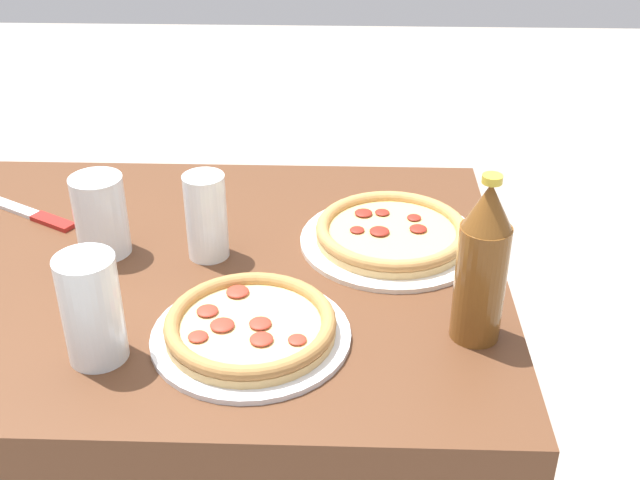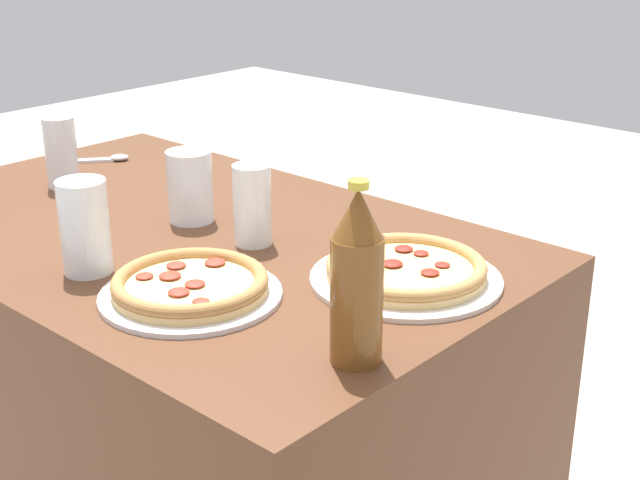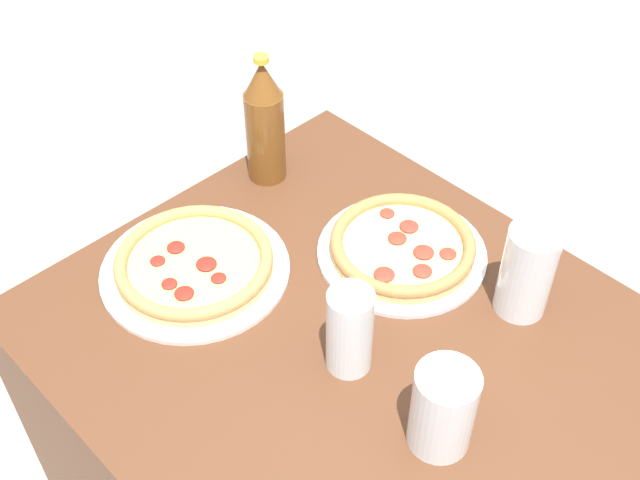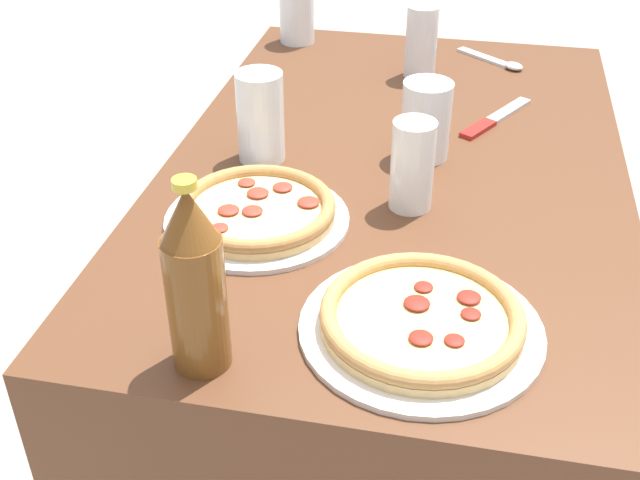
# 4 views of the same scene
# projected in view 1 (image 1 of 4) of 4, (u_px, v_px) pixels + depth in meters

# --- Properties ---
(table) EXTENTS (1.18, 0.73, 0.73)m
(table) POSITION_uv_depth(u_px,v_px,m) (141.00, 443.00, 1.40)
(table) COLOR #56331E
(table) RESTS_ON ground_plane
(pizza_salami) EXTENTS (0.29, 0.29, 0.04)m
(pizza_salami) POSITION_uv_depth(u_px,v_px,m) (392.00, 234.00, 1.26)
(pizza_salami) COLOR silver
(pizza_salami) RESTS_ON table
(pizza_margherita) EXTENTS (0.26, 0.26, 0.04)m
(pizza_margherita) POSITION_uv_depth(u_px,v_px,m) (250.00, 327.00, 1.05)
(pizza_margherita) COLOR silver
(pizza_margherita) RESTS_ON table
(glass_lemonade) EXTENTS (0.08, 0.08, 0.13)m
(glass_lemonade) POSITION_uv_depth(u_px,v_px,m) (101.00, 219.00, 1.22)
(glass_lemonade) COLOR white
(glass_lemonade) RESTS_ON table
(glass_mango_juice) EXTENTS (0.06, 0.06, 0.14)m
(glass_mango_juice) POSITION_uv_depth(u_px,v_px,m) (207.00, 221.00, 1.21)
(glass_mango_juice) COLOR white
(glass_mango_juice) RESTS_ON table
(glass_water) EXTENTS (0.08, 0.08, 0.15)m
(glass_water) POSITION_uv_depth(u_px,v_px,m) (92.00, 311.00, 0.99)
(glass_water) COLOR white
(glass_water) RESTS_ON table
(beer_bottle) EXTENTS (0.07, 0.07, 0.23)m
(beer_bottle) POSITION_uv_depth(u_px,v_px,m) (482.00, 264.00, 1.01)
(beer_bottle) COLOR brown
(beer_bottle) RESTS_ON table
(knife) EXTENTS (0.19, 0.12, 0.01)m
(knife) POSITION_uv_depth(u_px,v_px,m) (31.00, 214.00, 1.35)
(knife) COLOR maroon
(knife) RESTS_ON table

